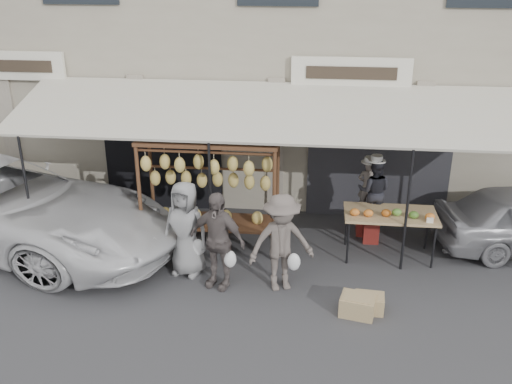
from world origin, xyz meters
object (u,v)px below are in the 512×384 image
Objects in this scene: vendor_left at (368,187)px; crate_near_a at (358,305)px; customer_mid at (217,240)px; crate_far at (125,267)px; customer_right at (281,243)px; vendor_right at (374,191)px; produce_table at (391,215)px; crate_near_b at (369,303)px; customer_left at (186,229)px; banana_rack at (209,174)px.

vendor_left is 2.08× the size of crate_near_a.
crate_far is at bearing -165.54° from customer_mid.
customer_right reaches higher than vendor_left.
vendor_right is 4.91m from crate_far.
crate_near_b is at bearing -104.12° from produce_table.
produce_table reaches higher than crate_near_b.
customer_mid is at bearing 165.12° from crate_near_a.
customer_mid is (0.62, -0.35, -0.00)m from customer_left.
crate_far is at bearing 40.83° from vendor_left.
crate_far is (-1.09, -0.23, -0.71)m from customer_left.
produce_table is 1.02m from vendor_left.
crate_near_a is (2.98, -0.98, -0.71)m from customer_left.
produce_table is 0.70m from vendor_right.
crate_far is (-1.34, -1.19, -1.40)m from banana_rack.
vendor_right is 2.40× the size of crate_far.
vendor_left is at bearing 59.31° from customer_mid.
customer_mid is at bearing -156.00° from produce_table.
customer_right is (-1.57, -2.26, -0.17)m from vendor_left.
customer_left is at bearing 164.93° from crate_near_b.
crate_far is at bearing 169.55° from crate_near_a.
vendor_left is 0.35m from vendor_right.
crate_near_a is at bearing -3.62° from customer_left.
crate_near_a is 1.16× the size of crate_near_b.
banana_rack is at bearing 144.51° from crate_near_a.
banana_rack is 4.71× the size of crate_far.
banana_rack reaches higher than crate_near_a.
vendor_right is at bearing 22.30° from crate_far.
customer_left is at bearing -164.79° from produce_table.
vendor_left is at bearing -64.19° from vendor_right.
customer_left is at bearing 149.29° from customer_right.
vendor_left is at bearing 45.07° from customer_left.
vendor_left is at bearing 84.24° from crate_near_a.
customer_mid reaches higher than crate_near_b.
customer_mid is at bearing 44.88° from vendor_right.
vendor_left is 3.51m from customer_mid.
banana_rack reaches higher than customer_mid.
customer_left is 3.37m from crate_near_b.
customer_mid is at bearing 55.22° from vendor_left.
customer_mid is 1.09m from customer_right.
crate_near_a is at bearing -35.49° from banana_rack.
vendor_right reaches higher than vendor_left.
banana_rack is 2.07m from customer_right.
vendor_right is 0.76× the size of customer_left.
customer_mid is 1.86m from crate_far.
vendor_left reaches higher than crate_far.
customer_right is 2.89m from crate_far.
banana_rack is at bearing 148.08° from crate_near_b.
customer_left is 1.01× the size of customer_right.
customer_right is at bearing 19.77° from customer_mid.
vendor_right is (0.10, -0.33, 0.05)m from vendor_left.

